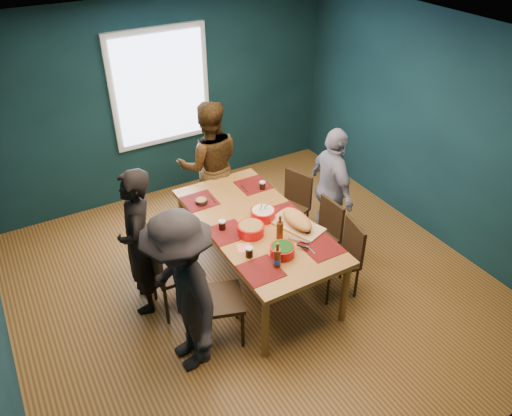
{
  "coord_description": "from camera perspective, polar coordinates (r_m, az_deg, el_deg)",
  "views": [
    {
      "loc": [
        -2.05,
        -3.64,
        3.89
      ],
      "look_at": [
        0.07,
        0.05,
        1.03
      ],
      "focal_mm": 35.0,
      "sensor_mm": 36.0,
      "label": 1
    }
  ],
  "objects": [
    {
      "name": "chair_right_mid",
      "position": [
        5.77,
        7.8,
        -2.49
      ],
      "size": [
        0.4,
        0.4,
        0.85
      ],
      "rotation": [
        0.0,
        0.0,
        0.06
      ],
      "color": "black",
      "rests_on": "floor"
    },
    {
      "name": "small_bowl",
      "position": [
        5.62,
        -6.25,
        0.76
      ],
      "size": [
        0.14,
        0.14,
        0.06
      ],
      "color": "black",
      "rests_on": "dining_table"
    },
    {
      "name": "cola_glass_b",
      "position": [
        5.14,
        5.97,
        -2.53
      ],
      "size": [
        0.06,
        0.06,
        0.09
      ],
      "color": "black",
      "rests_on": "dining_table"
    },
    {
      "name": "cutting_board",
      "position": [
        5.22,
        4.71,
        -1.47
      ],
      "size": [
        0.46,
        0.73,
        0.16
      ],
      "rotation": [
        0.0,
        0.0,
        0.34
      ],
      "color": "tan",
      "rests_on": "dining_table"
    },
    {
      "name": "chair_right_far",
      "position": [
        6.2,
        4.27,
        0.8
      ],
      "size": [
        0.51,
        0.51,
        0.88
      ],
      "rotation": [
        0.0,
        0.0,
        0.35
      ],
      "color": "black",
      "rests_on": "floor"
    },
    {
      "name": "bowl_herbs",
      "position": [
        4.84,
        3.03,
        -4.84
      ],
      "size": [
        0.24,
        0.24,
        0.11
      ],
      "color": "red",
      "rests_on": "dining_table"
    },
    {
      "name": "bowl_dumpling",
      "position": [
        5.33,
        0.8,
        -0.65
      ],
      "size": [
        0.27,
        0.27,
        0.25
      ],
      "color": "red",
      "rests_on": "dining_table"
    },
    {
      "name": "bowl_salad",
      "position": [
        5.1,
        -0.6,
        -2.45
      ],
      "size": [
        0.28,
        0.28,
        0.12
      ],
      "color": "red",
      "rests_on": "dining_table"
    },
    {
      "name": "cola_glass_c",
      "position": [
        5.84,
        0.73,
        2.64
      ],
      "size": [
        0.07,
        0.07,
        0.1
      ],
      "color": "black",
      "rests_on": "dining_table"
    },
    {
      "name": "beer_bottle_a",
      "position": [
        4.68,
        2.44,
        -5.75
      ],
      "size": [
        0.07,
        0.07,
        0.27
      ],
      "color": "#4B210D",
      "rests_on": "dining_table"
    },
    {
      "name": "person_right",
      "position": [
        6.01,
        8.67,
        2.19
      ],
      "size": [
        0.52,
        0.95,
        1.54
      ],
      "primitive_type": "imported",
      "rotation": [
        0.0,
        0.0,
        1.4
      ],
      "color": "white",
      "rests_on": "floor"
    },
    {
      "name": "napkin_b",
      "position": [
        4.96,
        -1.35,
        -4.55
      ],
      "size": [
        0.17,
        0.17,
        0.0
      ],
      "primitive_type": "cube",
      "rotation": [
        0.0,
        0.0,
        -0.31
      ],
      "color": "#FF706B",
      "rests_on": "dining_table"
    },
    {
      "name": "person_back",
      "position": [
        6.31,
        -5.31,
        4.89
      ],
      "size": [
        0.98,
        0.87,
        1.69
      ],
      "primitive_type": "imported",
      "rotation": [
        0.0,
        0.0,
        2.82
      ],
      "color": "black",
      "rests_on": "floor"
    },
    {
      "name": "cola_glass_d",
      "position": [
        5.18,
        -3.89,
        -1.91
      ],
      "size": [
        0.08,
        0.08,
        0.11
      ],
      "color": "black",
      "rests_on": "dining_table"
    },
    {
      "name": "room",
      "position": [
        5.08,
        -1.86,
        4.18
      ],
      "size": [
        5.01,
        5.01,
        2.71
      ],
      "color": "olive",
      "rests_on": "ground"
    },
    {
      "name": "dining_table",
      "position": [
        5.34,
        0.07,
        -2.37
      ],
      "size": [
        1.07,
        2.12,
        0.81
      ],
      "rotation": [
        0.0,
        0.0,
        0.0
      ],
      "color": "#A16830",
      "rests_on": "floor"
    },
    {
      "name": "chair_left_mid",
      "position": [
        5.16,
        -10.27,
        -6.35
      ],
      "size": [
        0.48,
        0.48,
        1.04
      ],
      "rotation": [
        0.0,
        0.0,
        -0.03
      ],
      "color": "black",
      "rests_on": "floor"
    },
    {
      "name": "chair_left_far",
      "position": [
        5.73,
        -11.76,
        -3.31
      ],
      "size": [
        0.47,
        0.47,
        0.85
      ],
      "rotation": [
        0.0,
        0.0,
        -0.25
      ],
      "color": "black",
      "rests_on": "floor"
    },
    {
      "name": "chair_left_near",
      "position": [
        4.81,
        -5.45,
        -9.67
      ],
      "size": [
        0.58,
        0.58,
        1.0
      ],
      "rotation": [
        0.0,
        0.0,
        -0.33
      ],
      "color": "black",
      "rests_on": "floor"
    },
    {
      "name": "napkin_a",
      "position": [
        5.48,
        2.82,
        -0.33
      ],
      "size": [
        0.19,
        0.19,
        0.0
      ],
      "primitive_type": "cube",
      "rotation": [
        0.0,
        0.0,
        0.41
      ],
      "color": "#FF706B",
      "rests_on": "dining_table"
    },
    {
      "name": "chair_right_near",
      "position": [
        5.44,
        10.09,
        -5.14
      ],
      "size": [
        0.46,
        0.46,
        0.87
      ],
      "rotation": [
        0.0,
        0.0,
        -0.18
      ],
      "color": "black",
      "rests_on": "floor"
    },
    {
      "name": "beer_bottle_b",
      "position": [
        5.02,
        2.74,
        -2.51
      ],
      "size": [
        0.07,
        0.07,
        0.27
      ],
      "color": "#4B210D",
      "rests_on": "dining_table"
    },
    {
      "name": "cola_glass_a",
      "position": [
        4.81,
        -0.78,
        -5.01
      ],
      "size": [
        0.08,
        0.08,
        0.11
      ],
      "color": "black",
      "rests_on": "dining_table"
    },
    {
      "name": "person_far_left",
      "position": [
        5.13,
        -13.24,
        -3.91
      ],
      "size": [
        0.57,
        0.69,
        1.63
      ],
      "primitive_type": "imported",
      "rotation": [
        0.0,
        0.0,
        4.38
      ],
      "color": "black",
      "rests_on": "floor"
    },
    {
      "name": "napkin_c",
      "position": [
        4.99,
        7.83,
        -4.58
      ],
      "size": [
        0.19,
        0.19,
        0.0
      ],
      "primitive_type": "cube",
      "rotation": [
        0.0,
        0.0,
        0.26
      ],
      "color": "#FF706B",
      "rests_on": "dining_table"
    },
    {
      "name": "person_near_left",
      "position": [
        4.46,
        -8.46,
        -9.72
      ],
      "size": [
        0.64,
        1.09,
        1.67
      ],
      "primitive_type": "imported",
      "rotation": [
        0.0,
        0.0,
        4.73
      ],
      "color": "black",
      "rests_on": "floor"
    }
  ]
}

